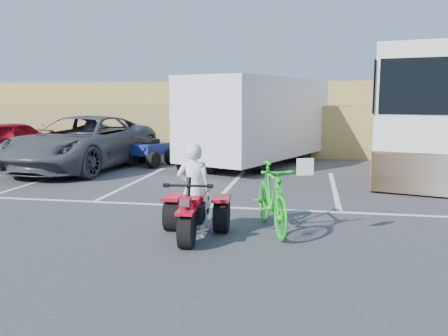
% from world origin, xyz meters
% --- Properties ---
extents(ground, '(100.00, 100.00, 0.00)m').
position_xyz_m(ground, '(0.00, 0.00, 0.00)').
color(ground, '#343436').
rests_on(ground, ground).
extents(parking_stripes, '(28.00, 5.16, 0.01)m').
position_xyz_m(parking_stripes, '(0.87, 4.07, 0.00)').
color(parking_stripes, white).
rests_on(parking_stripes, ground).
extents(grass_embankment, '(40.00, 8.50, 3.10)m').
position_xyz_m(grass_embankment, '(0.00, 15.48, 1.42)').
color(grass_embankment, olive).
rests_on(grass_embankment, ground).
extents(red_trike_atv, '(1.27, 1.63, 1.00)m').
position_xyz_m(red_trike_atv, '(0.18, 0.11, 0.00)').
color(red_trike_atv, '#B30A1B').
rests_on(red_trike_atv, ground).
extents(rider, '(0.61, 0.42, 1.59)m').
position_xyz_m(rider, '(0.16, 0.26, 0.80)').
color(rider, white).
rests_on(rider, ground).
extents(green_dirt_bike, '(1.17, 2.08, 1.21)m').
position_xyz_m(green_dirt_bike, '(1.43, 0.80, 0.60)').
color(green_dirt_bike, '#14BF19').
rests_on(green_dirt_bike, ground).
extents(grey_pickup, '(3.39, 6.45, 1.73)m').
position_xyz_m(grey_pickup, '(-5.29, 7.06, 0.86)').
color(grey_pickup, '#43454B').
rests_on(grey_pickup, ground).
extents(cargo_trailer, '(4.83, 6.89, 2.99)m').
position_xyz_m(cargo_trailer, '(0.24, 9.03, 1.62)').
color(cargo_trailer, silver).
rests_on(cargo_trailer, ground).
extents(rv_motorhome, '(5.07, 10.27, 3.58)m').
position_xyz_m(rv_motorhome, '(6.06, 9.05, 1.56)').
color(rv_motorhome, silver).
rests_on(rv_motorhome, ground).
extents(quad_atv_blue, '(1.58, 1.83, 1.01)m').
position_xyz_m(quad_atv_blue, '(-3.35, 8.22, 0.00)').
color(quad_atv_blue, navy).
rests_on(quad_atv_blue, ground).
extents(quad_atv_green, '(1.65, 1.95, 1.10)m').
position_xyz_m(quad_atv_green, '(-1.24, 7.45, 0.00)').
color(quad_atv_green, '#135524').
rests_on(quad_atv_green, ground).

